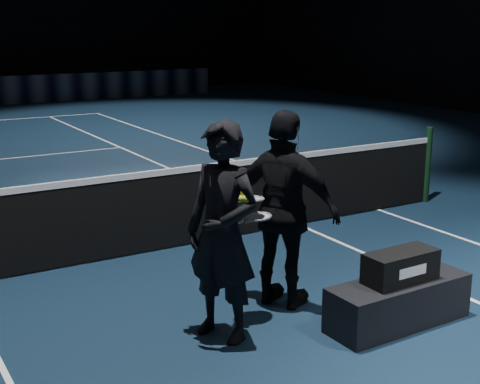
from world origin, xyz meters
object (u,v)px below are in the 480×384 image
object	(u,v)px
racket_bag	(401,266)
player_b	(285,210)
racket_lower	(257,217)
player_bench	(398,302)
player_a	(223,232)
tennis_balls	(242,197)
racket_upper	(250,199)

from	to	relation	value
racket_bag	player_b	size ratio (longest dim) A/B	0.37
racket_lower	player_bench	bearing A→B (deg)	-55.59
player_a	tennis_balls	size ratio (longest dim) A/B	15.16
racket_bag	player_b	xyz separation A→B (m)	(-0.62, 0.86, 0.38)
racket_bag	player_a	size ratio (longest dim) A/B	0.37
player_bench	player_b	distance (m)	1.28
player_bench	racket_upper	world-z (taller)	racket_upper
racket_bag	player_a	distance (m)	1.58
racket_bag	player_a	xyz separation A→B (m)	(-1.42, 0.58, 0.38)
racket_upper	player_bench	bearing A→B (deg)	-58.76
player_b	player_a	bearing A→B (deg)	80.99
racket_bag	player_a	bearing A→B (deg)	156.59
player_bench	racket_upper	size ratio (longest dim) A/B	1.96
racket_lower	racket_upper	xyz separation A→B (m)	(-0.06, 0.02, 0.17)
player_a	racket_upper	distance (m)	0.45
player_a	player_b	xyz separation A→B (m)	(0.80, 0.28, 0.00)
racket_lower	racket_upper	world-z (taller)	racket_upper
player_bench	racket_lower	distance (m)	1.44
player_bench	player_b	xyz separation A→B (m)	(-0.62, 0.86, 0.71)
player_bench	racket_upper	distance (m)	1.58
racket_bag	tennis_balls	bearing A→B (deg)	149.27
player_b	racket_upper	world-z (taller)	player_b
racket_bag	tennis_balls	world-z (taller)	tennis_balls
racket_bag	racket_lower	size ratio (longest dim) A/B	0.98
racket_bag	player_bench	bearing A→B (deg)	0.00
tennis_balls	player_a	bearing A→B (deg)	-159.54
player_a	racket_bag	bearing A→B (deg)	42.32
player_bench	racket_bag	distance (m)	0.33
racket_upper	tennis_balls	world-z (taller)	tennis_balls
player_a	player_b	world-z (taller)	same
racket_upper	tennis_balls	distance (m)	0.16
player_bench	tennis_balls	bearing A→B (deg)	149.27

